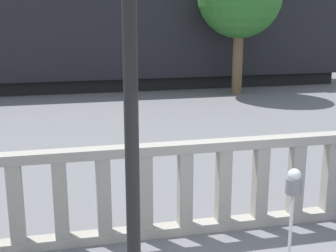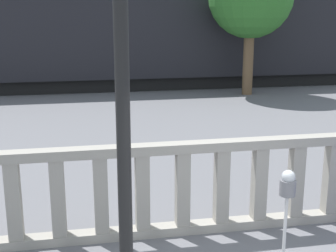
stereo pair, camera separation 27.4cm
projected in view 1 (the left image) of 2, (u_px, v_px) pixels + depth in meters
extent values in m
cube|color=#9E998E|center=(222.00, 224.00, 7.24)|extent=(17.54, 0.24, 0.14)
cube|color=#9E998E|center=(224.00, 145.00, 6.93)|extent=(17.54, 0.24, 0.14)
cube|color=#9E998E|center=(16.00, 203.00, 6.43)|extent=(0.20, 0.20, 1.14)
cube|color=#9E998E|center=(61.00, 199.00, 6.56)|extent=(0.20, 0.20, 1.14)
cube|color=#9E998E|center=(104.00, 196.00, 6.69)|extent=(0.20, 0.20, 1.14)
cube|color=#9E998E|center=(145.00, 192.00, 6.82)|extent=(0.20, 0.20, 1.14)
cube|color=#9E998E|center=(185.00, 189.00, 6.95)|extent=(0.20, 0.20, 1.14)
cube|color=#9E998E|center=(223.00, 185.00, 7.08)|extent=(0.20, 0.20, 1.14)
cube|color=#9E998E|center=(260.00, 182.00, 7.21)|extent=(0.20, 0.20, 1.14)
cube|color=#9E998E|center=(296.00, 179.00, 7.34)|extent=(0.20, 0.20, 1.14)
cube|color=#9E998E|center=(330.00, 176.00, 7.48)|extent=(0.20, 0.20, 1.14)
cylinder|color=black|center=(129.00, 12.00, 4.84)|extent=(0.16, 0.16, 6.15)
cylinder|color=silver|center=(290.00, 238.00, 5.72)|extent=(0.04, 0.04, 1.17)
cylinder|color=slate|center=(294.00, 186.00, 5.56)|extent=(0.19, 0.19, 0.19)
sphere|color=#B2B7BC|center=(294.00, 175.00, 5.53)|extent=(0.16, 0.16, 0.16)
cube|color=black|center=(61.00, 83.00, 19.55)|extent=(23.84, 2.20, 0.55)
cube|color=black|center=(59.00, 38.00, 19.09)|extent=(24.33, 2.75, 3.20)
cube|color=navy|center=(223.00, 4.00, 26.99)|extent=(3.00, 2.59, 0.60)
cylinder|color=brown|center=(237.00, 61.00, 18.39)|extent=(0.40, 0.40, 2.58)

